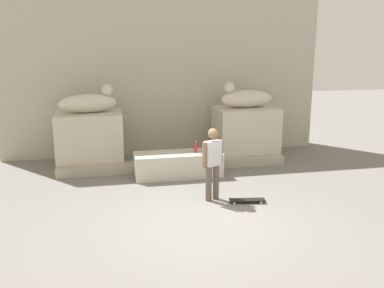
{
  "coord_description": "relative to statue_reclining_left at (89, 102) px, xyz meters",
  "views": [
    {
      "loc": [
        -1.86,
        -7.72,
        3.59
      ],
      "look_at": [
        0.18,
        2.19,
        1.1
      ],
      "focal_mm": 40.23,
      "sensor_mm": 36.0,
      "label": 1
    }
  ],
  "objects": [
    {
      "name": "statue_reclining_left",
      "position": [
        0.0,
        0.0,
        0.0
      ],
      "size": [
        1.67,
        0.81,
        0.78
      ],
      "rotation": [
        0.0,
        0.0,
        0.16
      ],
      "color": "beige",
      "rests_on": "pedestal_left"
    },
    {
      "name": "bottle_brown",
      "position": [
        3.14,
        -1.52,
        -1.12
      ],
      "size": [
        0.06,
        0.06,
        0.28
      ],
      "color": "#593314",
      "rests_on": "ledge_block"
    },
    {
      "name": "statue_reclining_right",
      "position": [
        4.53,
        -0.01,
        0.0
      ],
      "size": [
        1.63,
        0.64,
        0.78
      ],
      "rotation": [
        0.0,
        0.0,
        3.19
      ],
      "color": "beige",
      "rests_on": "pedestal_right"
    },
    {
      "name": "skateboard",
      "position": [
        3.45,
        -3.53,
        -1.8
      ],
      "size": [
        0.82,
        0.32,
        0.08
      ],
      "rotation": [
        0.0,
        0.0,
        2.99
      ],
      "color": "black",
      "rests_on": "ground_plane"
    },
    {
      "name": "pedestal_right",
      "position": [
        4.56,
        -0.01,
        -1.07
      ],
      "size": [
        1.81,
        1.33,
        1.58
      ],
      "primitive_type": "cube",
      "color": "beige",
      "rests_on": "ground_plane"
    },
    {
      "name": "bottle_red",
      "position": [
        2.74,
        -1.35,
        -1.11
      ],
      "size": [
        0.07,
        0.07,
        0.29
      ],
      "color": "red",
      "rests_on": "ledge_block"
    },
    {
      "name": "pedestal_left",
      "position": [
        -0.04,
        -0.01,
        -1.07
      ],
      "size": [
        1.81,
        1.33,
        1.58
      ],
      "primitive_type": "cube",
      "color": "beige",
      "rests_on": "ground_plane"
    },
    {
      "name": "skater",
      "position": [
        2.72,
        -3.19,
        -0.94
      ],
      "size": [
        0.51,
        0.31,
        1.67
      ],
      "rotation": [
        0.0,
        0.0,
        3.5
      ],
      "color": "brown",
      "rests_on": "ground_plane"
    },
    {
      "name": "ground_plane",
      "position": [
        2.26,
        -4.43,
        -1.87
      ],
      "size": [
        40.0,
        40.0,
        0.0
      ],
      "primitive_type": "plane",
      "color": "slate"
    },
    {
      "name": "bottle_blue",
      "position": [
        2.77,
        -1.17,
        -1.1
      ],
      "size": [
        0.07,
        0.07,
        0.3
      ],
      "color": "#194C99",
      "rests_on": "ledge_block"
    },
    {
      "name": "facade_wall",
      "position": [
        2.26,
        1.4,
        0.98
      ],
      "size": [
        9.96,
        0.6,
        5.69
      ],
      "primitive_type": "cube",
      "color": "#BBB39F",
      "rests_on": "ground_plane"
    },
    {
      "name": "ledge_block",
      "position": [
        2.26,
        -1.3,
        -1.55
      ],
      "size": [
        2.31,
        0.84,
        0.64
      ],
      "primitive_type": "cube",
      "color": "beige",
      "rests_on": "ground_plane"
    },
    {
      "name": "stair_step",
      "position": [
        2.26,
        -0.69,
        -1.74
      ],
      "size": [
        6.41,
        0.5,
        0.25
      ],
      "primitive_type": "cube",
      "color": "#A9A08F",
      "rests_on": "ground_plane"
    }
  ]
}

